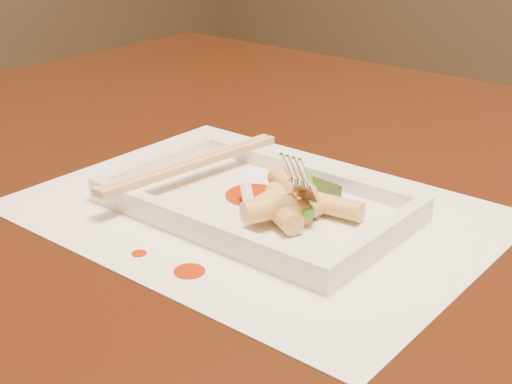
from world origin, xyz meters
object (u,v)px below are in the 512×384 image
Objects in this scene: placemat at (256,211)px; fork at (338,134)px; table at (382,283)px; plate_base at (256,207)px; chopstick_a at (188,163)px.

placemat is 0.11m from fork.
table is 0.17m from placemat.
table is 10.00× the size of fork.
placemat is 0.00m from plate_base.
plate_base is at bearing 0.00° from chopstick_a.
fork is (0.07, 0.02, 0.08)m from placemat.
chopstick_a is 1.47× the size of fork.
plate_base reaches higher than placemat.
table is 0.17m from plate_base.
placemat is at bearing -120.06° from table.
table is 6.82× the size of chopstick_a.
chopstick_a is 0.16m from fork.
plate_base is 1.86× the size of fork.
chopstick_a is (-0.15, -0.12, 0.13)m from table.
fork is at bearing 14.42° from plate_base.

